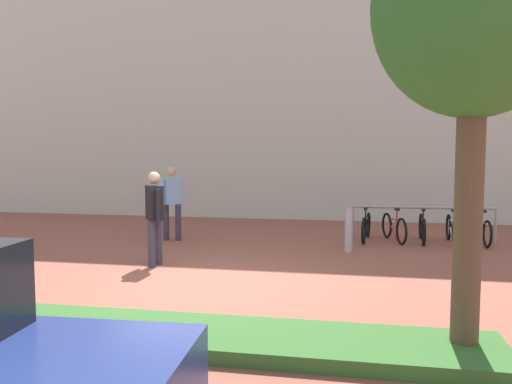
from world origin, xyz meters
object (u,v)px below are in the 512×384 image
object	(u,v)px
tree_sidewalk	(475,9)
bike_rack_cluster	(422,227)
person_suited_navy	(155,212)
person_shirt_blue	(172,198)
bollard_steel	(349,230)

from	to	relation	value
tree_sidewalk	bike_rack_cluster	xyz separation A→B (m)	(0.43, 6.74, -3.13)
tree_sidewalk	bike_rack_cluster	world-z (taller)	tree_sidewalk
tree_sidewalk	person_suited_navy	xyz separation A→B (m)	(-4.68, 3.34, -2.50)
person_shirt_blue	bollard_steel	bearing A→B (deg)	-9.02
person_shirt_blue	bike_rack_cluster	bearing A→B (deg)	8.02
bollard_steel	person_shirt_blue	size ratio (longest dim) A/B	0.52
bollard_steel	person_suited_navy	bearing A→B (deg)	-150.67
bollard_steel	person_suited_navy	size ratio (longest dim) A/B	0.52
person_shirt_blue	person_suited_navy	xyz separation A→B (m)	(0.61, -2.59, 0.00)
bike_rack_cluster	person_shirt_blue	distance (m)	5.81
bike_rack_cluster	person_shirt_blue	xyz separation A→B (m)	(-5.72, -0.81, 0.64)
tree_sidewalk	bollard_steel	world-z (taller)	tree_sidewalk
tree_sidewalk	person_shirt_blue	xyz separation A→B (m)	(-5.29, 5.93, -2.50)
bollard_steel	person_suited_navy	xyz separation A→B (m)	(-3.46, -1.94, 0.53)
bike_rack_cluster	person_suited_navy	size ratio (longest dim) A/B	1.86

